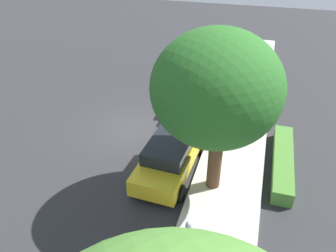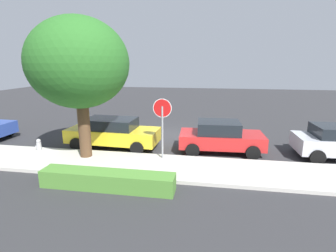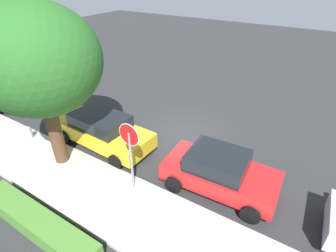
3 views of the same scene
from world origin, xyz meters
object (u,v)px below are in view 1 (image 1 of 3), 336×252
(stop_sign, at_px, (222,102))
(street_tree_near_corner, at_px, (216,89))
(parked_car_silver, at_px, (214,61))
(parked_car_red, at_px, (196,96))
(parked_car_yellow, at_px, (171,154))
(fire_hydrant, at_px, (189,230))

(stop_sign, bearing_deg, street_tree_near_corner, 2.81)
(parked_car_silver, height_order, street_tree_near_corner, street_tree_near_corner)
(parked_car_silver, distance_m, street_tree_near_corner, 11.93)
(stop_sign, xyz_separation_m, parked_car_silver, (-7.76, -1.67, -1.12))
(parked_car_red, relative_size, parked_car_yellow, 0.86)
(parked_car_silver, bearing_deg, fire_hydrant, 6.96)
(stop_sign, relative_size, street_tree_near_corner, 0.45)
(parked_car_yellow, height_order, fire_hydrant, parked_car_yellow)
(stop_sign, distance_m, parked_car_yellow, 3.42)
(stop_sign, bearing_deg, parked_car_silver, -167.89)
(parked_car_red, height_order, fire_hydrant, parked_car_red)
(parked_car_silver, relative_size, street_tree_near_corner, 0.64)
(parked_car_yellow, xyz_separation_m, fire_hydrant, (3.11, 1.51, -0.42))
(parked_car_yellow, height_order, parked_car_silver, parked_car_silver)
(parked_car_yellow, distance_m, parked_car_silver, 10.63)
(stop_sign, relative_size, fire_hydrant, 3.85)
(stop_sign, height_order, street_tree_near_corner, street_tree_near_corner)
(parked_car_silver, distance_m, fire_hydrant, 13.84)
(parked_car_red, distance_m, parked_car_silver, 5.25)
(stop_sign, height_order, parked_car_red, stop_sign)
(parked_car_yellow, relative_size, fire_hydrant, 6.50)
(fire_hydrant, bearing_deg, stop_sign, -179.90)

